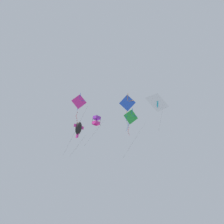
{
  "coord_description": "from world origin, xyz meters",
  "views": [
    {
      "loc": [
        15.4,
        34.48,
        0.5
      ],
      "look_at": [
        0.66,
        2.6,
        19.41
      ],
      "focal_mm": 44.96,
      "sensor_mm": 36.0,
      "label": 1
    }
  ],
  "objects_px": {
    "kite_diamond_far_centre": "(131,117)",
    "kite_fish_near_left": "(79,128)",
    "kite_diamond_highest": "(79,102)",
    "kite_diamond_upper_right": "(127,103)",
    "kite_box_mid_left": "(96,121)",
    "kite_delta_near_right": "(157,103)"
  },
  "relations": [
    {
      "from": "kite_diamond_far_centre",
      "to": "kite_fish_near_left",
      "type": "xyz_separation_m",
      "value": [
        9.11,
        2.05,
        -4.6
      ]
    },
    {
      "from": "kite_diamond_far_centre",
      "to": "kite_diamond_highest",
      "type": "xyz_separation_m",
      "value": [
        8.68,
        0.09,
        0.57
      ]
    },
    {
      "from": "kite_fish_near_left",
      "to": "kite_diamond_upper_right",
      "type": "height_order",
      "value": "kite_diamond_upper_right"
    },
    {
      "from": "kite_box_mid_left",
      "to": "kite_delta_near_right",
      "type": "relative_size",
      "value": 0.86
    },
    {
      "from": "kite_diamond_far_centre",
      "to": "kite_diamond_upper_right",
      "type": "relative_size",
      "value": 1.72
    },
    {
      "from": "kite_delta_near_right",
      "to": "kite_fish_near_left",
      "type": "bearing_deg",
      "value": 149.93
    },
    {
      "from": "kite_fish_near_left",
      "to": "kite_diamond_upper_right",
      "type": "distance_m",
      "value": 7.49
    },
    {
      "from": "kite_box_mid_left",
      "to": "kite_diamond_far_centre",
      "type": "height_order",
      "value": "kite_diamond_far_centre"
    },
    {
      "from": "kite_box_mid_left",
      "to": "kite_delta_near_right",
      "type": "height_order",
      "value": "kite_delta_near_right"
    },
    {
      "from": "kite_delta_near_right",
      "to": "kite_box_mid_left",
      "type": "bearing_deg",
      "value": 142.61
    },
    {
      "from": "kite_box_mid_left",
      "to": "kite_diamond_highest",
      "type": "distance_m",
      "value": 4.44
    },
    {
      "from": "kite_diamond_highest",
      "to": "kite_diamond_upper_right",
      "type": "distance_m",
      "value": 7.52
    },
    {
      "from": "kite_fish_near_left",
      "to": "kite_diamond_far_centre",
      "type": "bearing_deg",
      "value": -2.52
    },
    {
      "from": "kite_diamond_far_centre",
      "to": "kite_fish_near_left",
      "type": "height_order",
      "value": "kite_diamond_far_centre"
    },
    {
      "from": "kite_box_mid_left",
      "to": "kite_delta_near_right",
      "type": "xyz_separation_m",
      "value": [
        -7.44,
        4.21,
        2.46
      ]
    },
    {
      "from": "kite_diamond_highest",
      "to": "kite_delta_near_right",
      "type": "xyz_separation_m",
      "value": [
        -9.57,
        6.03,
        -1.0
      ]
    },
    {
      "from": "kite_fish_near_left",
      "to": "kite_delta_near_right",
      "type": "bearing_deg",
      "value": -37.41
    },
    {
      "from": "kite_diamond_highest",
      "to": "kite_diamond_upper_right",
      "type": "relative_size",
      "value": 1.92
    },
    {
      "from": "kite_box_mid_left",
      "to": "kite_diamond_far_centre",
      "type": "relative_size",
      "value": 0.55
    },
    {
      "from": "kite_fish_near_left",
      "to": "kite_diamond_highest",
      "type": "bearing_deg",
      "value": 62.51
    },
    {
      "from": "kite_diamond_far_centre",
      "to": "kite_delta_near_right",
      "type": "height_order",
      "value": "kite_diamond_far_centre"
    },
    {
      "from": "kite_diamond_far_centre",
      "to": "kite_diamond_highest",
      "type": "relative_size",
      "value": 0.89
    }
  ]
}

